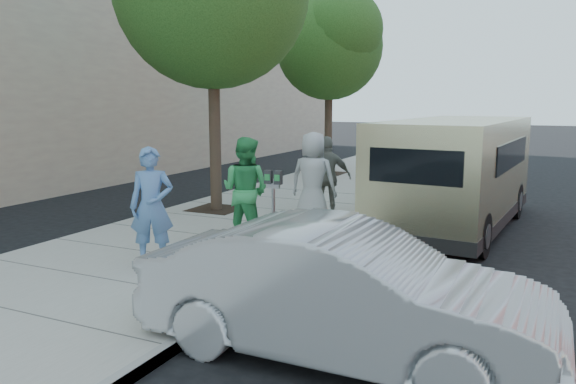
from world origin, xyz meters
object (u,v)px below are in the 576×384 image
object	(u,v)px
van	(457,171)
person_officer	(152,206)
person_green_shirt	(245,190)
person_gray_shirt	(313,180)
parking_meter	(273,194)
person_striped_polo	(327,178)
tree_far	(331,41)
sedan	(343,293)

from	to	relation	value
van	person_officer	xyz separation A→B (m)	(-3.98, -5.49, -0.16)
person_green_shirt	person_gray_shirt	xyz separation A→B (m)	(0.63, 1.79, 0.01)
parking_meter	person_striped_polo	xyz separation A→B (m)	(-0.32, 3.35, -0.15)
tree_far	sedan	bearing A→B (deg)	-68.23
parking_meter	sedan	xyz separation A→B (m)	(2.31, -2.89, -0.48)
sedan	tree_far	bearing A→B (deg)	21.75
person_green_shirt	person_gray_shirt	bearing A→B (deg)	-108.36
person_officer	person_green_shirt	size ratio (longest dim) A/B	0.97
sedan	person_officer	xyz separation A→B (m)	(-3.88, 1.59, 0.37)
parking_meter	person_striped_polo	distance (m)	3.36
parking_meter	person_gray_shirt	size ratio (longest dim) A/B	0.74
parking_meter	sedan	distance (m)	3.73
person_officer	person_green_shirt	xyz separation A→B (m)	(0.66, 1.93, 0.03)
sedan	person_striped_polo	world-z (taller)	person_striped_polo
parking_meter	person_green_shirt	distance (m)	1.12
person_officer	person_gray_shirt	xyz separation A→B (m)	(1.29, 3.72, 0.04)
tree_far	person_gray_shirt	size ratio (longest dim) A/B	3.21
van	person_officer	world-z (taller)	van
person_green_shirt	van	bearing A→B (deg)	-131.96
tree_far	person_green_shirt	xyz separation A→B (m)	(2.23, -10.13, -3.73)
tree_far	parking_meter	size ratio (longest dim) A/B	4.33
sedan	person_striped_polo	distance (m)	6.77
tree_far	person_green_shirt	size ratio (longest dim) A/B	3.24
person_striped_polo	person_officer	bearing A→B (deg)	40.79
person_green_shirt	tree_far	bearing A→B (deg)	-76.53
tree_far	person_striped_polo	bearing A→B (deg)	-69.14
person_gray_shirt	person_striped_polo	bearing A→B (deg)	-93.06
van	sedan	size ratio (longest dim) A/B	1.46
person_officer	parking_meter	bearing A→B (deg)	8.79
van	person_gray_shirt	bearing A→B (deg)	-141.93
sedan	person_striped_polo	xyz separation A→B (m)	(-2.63, 6.23, 0.34)
sedan	person_officer	world-z (taller)	person_officer
sedan	person_green_shirt	xyz separation A→B (m)	(-3.22, 3.52, 0.40)
sedan	person_gray_shirt	bearing A→B (deg)	25.98
person_striped_polo	van	bearing A→B (deg)	163.27
van	person_gray_shirt	world-z (taller)	van
van	sedan	bearing A→B (deg)	-86.10
parking_meter	sedan	world-z (taller)	parking_meter
parking_meter	person_officer	bearing A→B (deg)	-143.74
sedan	person_green_shirt	distance (m)	4.79
parking_meter	person_officer	distance (m)	2.03
person_officer	person_gray_shirt	world-z (taller)	person_gray_shirt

